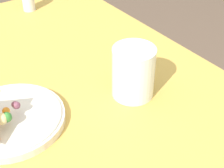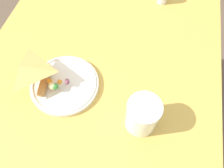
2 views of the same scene
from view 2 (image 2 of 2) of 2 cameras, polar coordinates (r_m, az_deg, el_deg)
ground_plane at (r=1.37m, az=-3.20°, el=-17.63°), size 6.00×6.00×0.00m
dining_table at (r=0.76m, az=-5.53°, el=-7.44°), size 1.18×0.79×0.74m
plate_pizza at (r=0.69m, az=-12.63°, el=0.09°), size 0.21×0.21×0.05m
milk_glass at (r=0.59m, az=7.91°, el=-8.16°), size 0.09×0.09×0.11m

